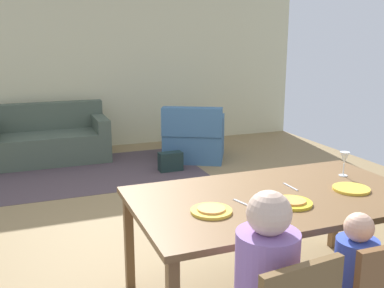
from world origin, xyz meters
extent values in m
cube|color=olive|center=(0.00, 0.47, -0.01)|extent=(6.84, 6.14, 0.02)
cube|color=beige|center=(0.00, 3.59, 1.35)|extent=(6.84, 0.10, 2.70)
cube|color=brown|center=(0.23, -1.32, 0.74)|extent=(1.92, 1.09, 0.04)
cube|color=brown|center=(-0.67, -0.83, 0.36)|extent=(0.06, 0.06, 0.72)
cube|color=brown|center=(1.13, -0.83, 0.36)|extent=(0.06, 0.06, 0.72)
cylinder|color=yellow|center=(-0.30, -1.44, 0.77)|extent=(0.25, 0.25, 0.02)
cylinder|color=#E89D4C|center=(-0.30, -1.44, 0.78)|extent=(0.17, 0.17, 0.01)
cylinder|color=yellow|center=(0.23, -1.50, 0.77)|extent=(0.25, 0.25, 0.02)
cylinder|color=#E19243|center=(0.23, -1.50, 0.78)|extent=(0.17, 0.17, 0.01)
cylinder|color=yellow|center=(0.76, -1.42, 0.77)|extent=(0.25, 0.25, 0.02)
cylinder|color=silver|center=(0.92, -1.14, 0.76)|extent=(0.06, 0.06, 0.01)
cylinder|color=silver|center=(0.92, -1.14, 0.81)|extent=(0.01, 0.01, 0.09)
cone|color=silver|center=(0.92, -1.14, 0.90)|extent=(0.07, 0.07, 0.09)
cube|color=silver|center=(-0.06, -1.37, 0.76)|extent=(0.05, 0.15, 0.01)
cube|color=silver|center=(0.40, -1.22, 0.76)|extent=(0.02, 0.17, 0.01)
cylinder|color=#976EB7|center=(-0.30, -2.08, 0.68)|extent=(0.30, 0.30, 0.46)
sphere|color=beige|center=(-0.30, -2.08, 1.00)|extent=(0.21, 0.21, 0.21)
cylinder|color=#364FBD|center=(0.23, -2.08, 0.62)|extent=(0.22, 0.22, 0.33)
sphere|color=beige|center=(0.23, -2.08, 0.85)|extent=(0.15, 0.15, 0.15)
cube|color=#493B40|center=(-0.35, 2.12, 0.00)|extent=(2.60, 1.80, 0.01)
cube|color=#475345|center=(-0.97, 2.92, 0.21)|extent=(1.68, 0.84, 0.42)
cube|color=#475345|center=(-0.97, 3.26, 0.62)|extent=(1.68, 0.20, 0.40)
cube|color=#475345|center=(-0.22, 2.92, 0.52)|extent=(0.18, 0.84, 0.20)
cube|color=#3B6287|center=(1.08, 2.32, 0.21)|extent=(1.14, 1.14, 0.42)
cube|color=#3B6287|center=(0.92, 2.02, 0.62)|extent=(0.85, 0.57, 0.40)
cube|color=#3B6287|center=(1.38, 2.17, 0.52)|extent=(0.55, 0.83, 0.20)
cube|color=#3B6287|center=(0.78, 2.48, 0.52)|extent=(0.55, 0.83, 0.20)
cube|color=#192A28|center=(0.53, 1.82, 0.13)|extent=(0.32, 0.16, 0.26)
camera|label=1|loc=(-1.30, -3.71, 1.78)|focal=41.58mm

